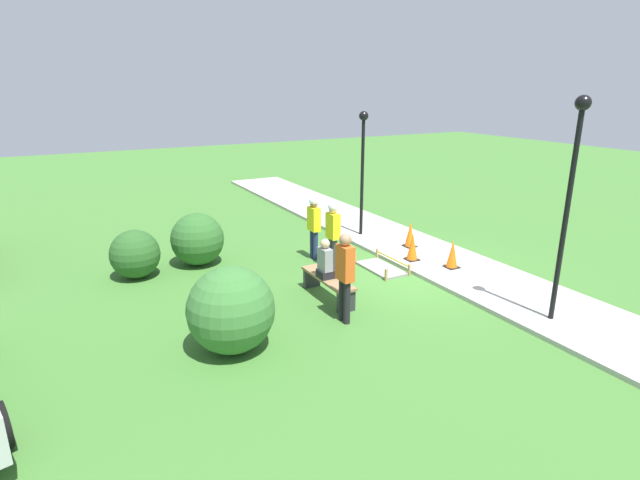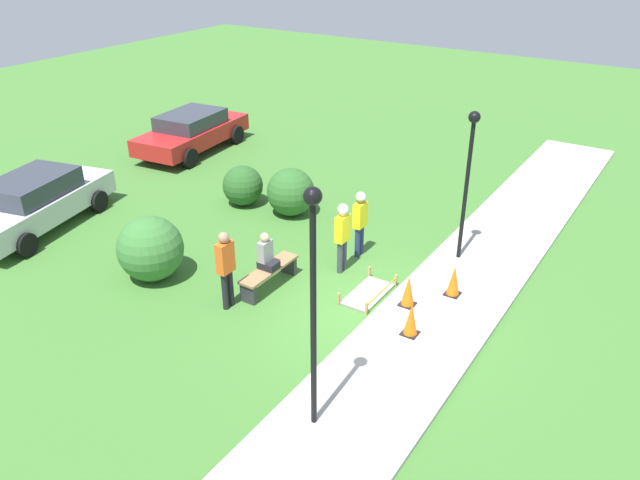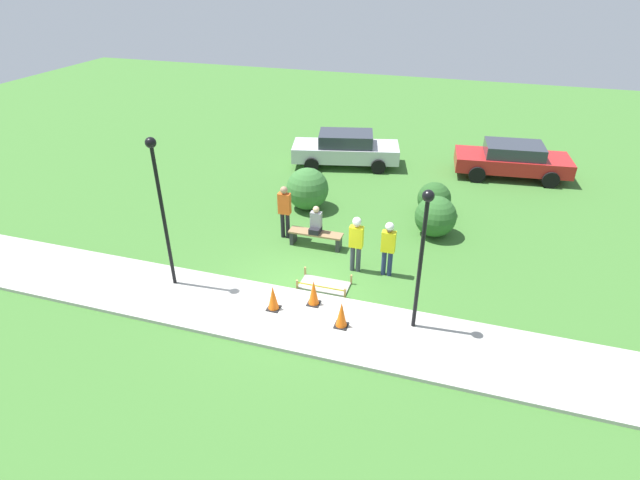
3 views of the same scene
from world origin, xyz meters
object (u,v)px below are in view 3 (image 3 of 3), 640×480
object	(u,v)px
lamppost_near	(423,241)
parked_car_silver	(346,149)
person_seated_on_bench	(316,222)
traffic_cone_near_patch	(273,298)
worker_supervisor	(356,239)
traffic_cone_far_patch	(314,293)
bystander_in_orange_shirt	(285,209)
park_bench	(316,236)
lamppost_far	(160,194)
traffic_cone_sidewalk_edge	(341,314)
worker_assistant	(388,244)
parked_car_red	(512,159)

from	to	relation	value
lamppost_near	parked_car_silver	world-z (taller)	lamppost_near
person_seated_on_bench	traffic_cone_near_patch	bearing A→B (deg)	-90.07
worker_supervisor	traffic_cone_far_patch	bearing A→B (deg)	-107.00
bystander_in_orange_shirt	lamppost_near	world-z (taller)	lamppost_near
traffic_cone_near_patch	worker_supervisor	distance (m)	3.12
bystander_in_orange_shirt	traffic_cone_far_patch	bearing A→B (deg)	-58.22
lamppost_near	person_seated_on_bench	bearing A→B (deg)	138.02
bystander_in_orange_shirt	person_seated_on_bench	bearing A→B (deg)	-10.81
worker_supervisor	bystander_in_orange_shirt	world-z (taller)	bystander_in_orange_shirt
worker_supervisor	lamppost_near	distance (m)	3.36
park_bench	lamppost_far	distance (m)	5.27
traffic_cone_sidewalk_edge	worker_supervisor	world-z (taller)	worker_supervisor
traffic_cone_near_patch	worker_assistant	size ratio (longest dim) A/B	0.41
park_bench	bystander_in_orange_shirt	distance (m)	1.38
traffic_cone_near_patch	parked_car_silver	xyz separation A→B (m)	(-0.93, 10.98, 0.32)
traffic_cone_sidewalk_edge	worker_assistant	size ratio (longest dim) A/B	0.42
person_seated_on_bench	parked_car_silver	world-z (taller)	parked_car_silver
traffic_cone_sidewalk_edge	lamppost_near	distance (m)	2.79
traffic_cone_sidewalk_edge	lamppost_far	bearing A→B (deg)	175.14
bystander_in_orange_shirt	parked_car_silver	distance (m)	7.09
traffic_cone_far_patch	lamppost_near	world-z (taller)	lamppost_near
worker_assistant	bystander_in_orange_shirt	xyz separation A→B (m)	(-3.67, 1.24, 0.02)
traffic_cone_far_patch	bystander_in_orange_shirt	distance (m)	4.02
worker_assistant	bystander_in_orange_shirt	distance (m)	3.88
lamppost_far	traffic_cone_sidewalk_edge	bearing A→B (deg)	-4.86
worker_assistant	parked_car_red	distance (m)	9.86
worker_assistant	lamppost_far	distance (m)	6.44
traffic_cone_far_patch	worker_assistant	distance (m)	2.72
traffic_cone_far_patch	worker_supervisor	bearing A→B (deg)	73.00
worker_supervisor	parked_car_silver	xyz separation A→B (m)	(-2.52, 8.38, -0.30)
traffic_cone_sidewalk_edge	bystander_in_orange_shirt	distance (m)	5.11
bystander_in_orange_shirt	parked_car_red	world-z (taller)	bystander_in_orange_shirt
traffic_cone_far_patch	lamppost_near	size ratio (longest dim) A/B	0.19
person_seated_on_bench	traffic_cone_far_patch	bearing A→B (deg)	-73.30
traffic_cone_near_patch	park_bench	size ratio (longest dim) A/B	0.41
traffic_cone_sidewalk_edge	worker_supervisor	size ratio (longest dim) A/B	0.40
lamppost_far	bystander_in_orange_shirt	bearing A→B (deg)	60.75
traffic_cone_sidewalk_edge	park_bench	distance (m)	4.23
traffic_cone_near_patch	traffic_cone_far_patch	world-z (taller)	traffic_cone_far_patch
traffic_cone_far_patch	parked_car_red	size ratio (longest dim) A/B	0.15
park_bench	lamppost_near	bearing A→B (deg)	-41.62
person_seated_on_bench	bystander_in_orange_shirt	bearing A→B (deg)	169.19
traffic_cone_far_patch	person_seated_on_bench	size ratio (longest dim) A/B	0.82
worker_supervisor	parked_car_red	size ratio (longest dim) A/B	0.37
traffic_cone_near_patch	parked_car_silver	size ratio (longest dim) A/B	0.14
worker_supervisor	parked_car_silver	bearing A→B (deg)	106.75
traffic_cone_sidewalk_edge	lamppost_near	bearing A→B (deg)	17.66
lamppost_far	parked_car_silver	distance (m)	11.13
traffic_cone_far_patch	park_bench	xyz separation A→B (m)	(-0.94, 3.11, -0.10)
park_bench	worker_assistant	size ratio (longest dim) A/B	1.00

